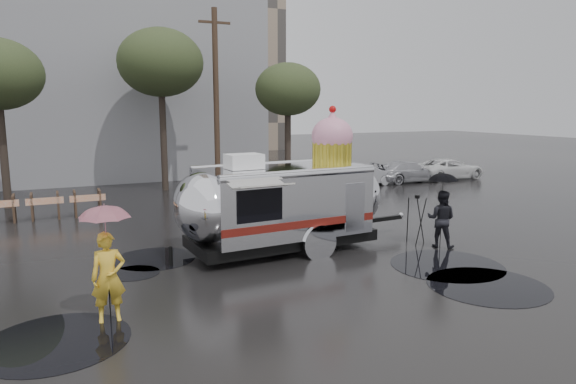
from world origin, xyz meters
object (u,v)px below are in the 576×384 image
airstream_trailer (285,199)px  person_left (108,277)px  person_right (441,219)px  tripod (417,215)px

airstream_trailer → person_left: 6.26m
airstream_trailer → person_left: (-5.32, -3.26, -0.62)m
airstream_trailer → person_right: airstream_trailer is taller
person_right → tripod: (-0.40, 0.66, 0.04)m
airstream_trailer → tripod: size_ratio=5.23×
person_right → tripod: 0.77m
person_right → airstream_trailer: bearing=29.2°
airstream_trailer → person_right: 4.77m
person_left → tripod: bearing=14.9°
airstream_trailer → person_right: size_ratio=4.62×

